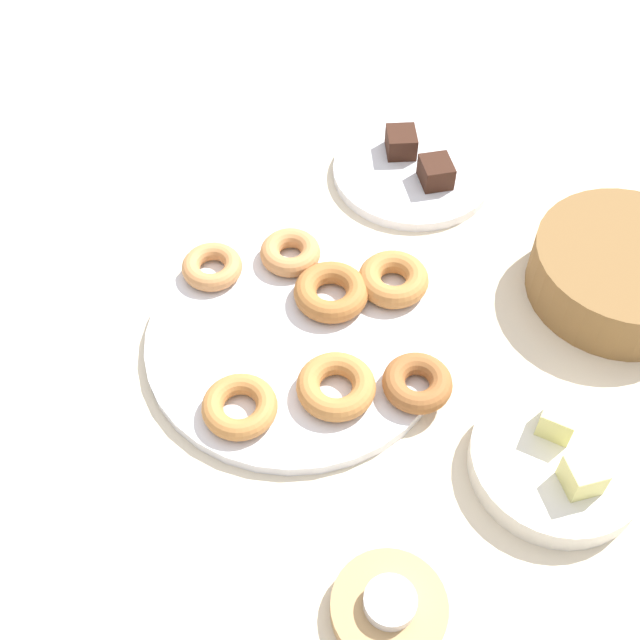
{
  "coord_description": "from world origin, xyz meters",
  "views": [
    {
      "loc": [
        0.58,
        0.04,
        0.78
      ],
      "look_at": [
        0.0,
        0.03,
        0.04
      ],
      "focal_mm": 45.33,
      "sensor_mm": 36.0,
      "label": 1
    }
  ],
  "objects_px": {
    "donut_1": "(393,279)",
    "donut_4": "(331,292)",
    "donut_0": "(212,267)",
    "donut_3": "(336,386)",
    "donut_5": "(290,253)",
    "brownie_near": "(401,142)",
    "melon_chunk_left": "(559,419)",
    "melon_chunk_right": "(583,475)",
    "donut_6": "(240,407)",
    "basket": "(622,272)",
    "cake_plate": "(413,171)",
    "donut_2": "(417,383)",
    "brownie_far": "(436,172)",
    "tealight": "(390,602)",
    "fruit_bowl": "(556,462)",
    "donut_plate": "(295,339)",
    "candle_holder": "(389,608)"
  },
  "relations": [
    {
      "from": "donut_1",
      "to": "brownie_far",
      "type": "bearing_deg",
      "value": 161.54
    },
    {
      "from": "donut_1",
      "to": "donut_5",
      "type": "bearing_deg",
      "value": -108.8
    },
    {
      "from": "donut_4",
      "to": "melon_chunk_right",
      "type": "bearing_deg",
      "value": 45.48
    },
    {
      "from": "cake_plate",
      "to": "donut_2",
      "type": "bearing_deg",
      "value": -2.33
    },
    {
      "from": "donut_1",
      "to": "donut_4",
      "type": "bearing_deg",
      "value": -73.91
    },
    {
      "from": "donut_plate",
      "to": "donut_4",
      "type": "height_order",
      "value": "donut_4"
    },
    {
      "from": "donut_3",
      "to": "candle_holder",
      "type": "distance_m",
      "value": 0.25
    },
    {
      "from": "donut_plate",
      "to": "donut_0",
      "type": "distance_m",
      "value": 0.15
    },
    {
      "from": "tealight",
      "to": "donut_1",
      "type": "bearing_deg",
      "value": 177.66
    },
    {
      "from": "donut_2",
      "to": "melon_chunk_right",
      "type": "relative_size",
      "value": 2.21
    },
    {
      "from": "donut_plate",
      "to": "melon_chunk_right",
      "type": "bearing_deg",
      "value": 56.78
    },
    {
      "from": "brownie_near",
      "to": "candle_holder",
      "type": "distance_m",
      "value": 0.66
    },
    {
      "from": "fruit_bowl",
      "to": "brownie_near",
      "type": "bearing_deg",
      "value": -163.77
    },
    {
      "from": "donut_5",
      "to": "fruit_bowl",
      "type": "height_order",
      "value": "donut_5"
    },
    {
      "from": "donut_6",
      "to": "donut_3",
      "type": "bearing_deg",
      "value": 104.91
    },
    {
      "from": "donut_3",
      "to": "cake_plate",
      "type": "distance_m",
      "value": 0.4
    },
    {
      "from": "donut_6",
      "to": "melon_chunk_left",
      "type": "xyz_separation_m",
      "value": [
        0.02,
        0.34,
        0.02
      ]
    },
    {
      "from": "donut_plate",
      "to": "melon_chunk_right",
      "type": "xyz_separation_m",
      "value": [
        0.2,
        0.3,
        0.04
      ]
    },
    {
      "from": "donut_0",
      "to": "donut_plate",
      "type": "bearing_deg",
      "value": 48.1
    },
    {
      "from": "donut_1",
      "to": "donut_4",
      "type": "xyz_separation_m",
      "value": [
        0.02,
        -0.08,
        -0.0
      ]
    },
    {
      "from": "donut_1",
      "to": "donut_3",
      "type": "height_order",
      "value": "donut_1"
    },
    {
      "from": "tealight",
      "to": "fruit_bowl",
      "type": "relative_size",
      "value": 0.27
    },
    {
      "from": "donut_5",
      "to": "brownie_near",
      "type": "bearing_deg",
      "value": 145.23
    },
    {
      "from": "donut_0",
      "to": "brownie_near",
      "type": "height_order",
      "value": "brownie_near"
    },
    {
      "from": "fruit_bowl",
      "to": "donut_0",
      "type": "bearing_deg",
      "value": -123.51
    },
    {
      "from": "brownie_far",
      "to": "melon_chunk_right",
      "type": "distance_m",
      "value": 0.49
    },
    {
      "from": "donut_0",
      "to": "donut_5",
      "type": "distance_m",
      "value": 0.1
    },
    {
      "from": "donut_4",
      "to": "brownie_near",
      "type": "distance_m",
      "value": 0.3
    },
    {
      "from": "donut_2",
      "to": "donut_3",
      "type": "relative_size",
      "value": 0.89
    },
    {
      "from": "donut_plate",
      "to": "donut_2",
      "type": "height_order",
      "value": "donut_2"
    },
    {
      "from": "donut_4",
      "to": "basket",
      "type": "relative_size",
      "value": 0.41
    },
    {
      "from": "donut_2",
      "to": "cake_plate",
      "type": "relative_size",
      "value": 0.35
    },
    {
      "from": "donut_0",
      "to": "donut_2",
      "type": "relative_size",
      "value": 0.96
    },
    {
      "from": "fruit_bowl",
      "to": "melon_chunk_left",
      "type": "bearing_deg",
      "value": 180.0
    },
    {
      "from": "donut_5",
      "to": "candle_holder",
      "type": "xyz_separation_m",
      "value": [
        0.44,
        0.11,
        -0.02
      ]
    },
    {
      "from": "donut_0",
      "to": "basket",
      "type": "distance_m",
      "value": 0.51
    },
    {
      "from": "donut_1",
      "to": "melon_chunk_left",
      "type": "relative_size",
      "value": 2.45
    },
    {
      "from": "donut_6",
      "to": "fruit_bowl",
      "type": "relative_size",
      "value": 0.45
    },
    {
      "from": "donut_0",
      "to": "donut_3",
      "type": "height_order",
      "value": "donut_3"
    },
    {
      "from": "donut_5",
      "to": "brownie_near",
      "type": "distance_m",
      "value": 0.26
    },
    {
      "from": "donut_4",
      "to": "tealight",
      "type": "bearing_deg",
      "value": 9.07
    },
    {
      "from": "brownie_far",
      "to": "melon_chunk_right",
      "type": "relative_size",
      "value": 1.3
    },
    {
      "from": "melon_chunk_left",
      "to": "basket",
      "type": "bearing_deg",
      "value": 152.2
    },
    {
      "from": "donut_4",
      "to": "tealight",
      "type": "xyz_separation_m",
      "value": [
        0.38,
        0.06,
        -0.0
      ]
    },
    {
      "from": "donut_0",
      "to": "donut_4",
      "type": "relative_size",
      "value": 0.83
    },
    {
      "from": "donut_1",
      "to": "melon_chunk_right",
      "type": "xyz_separation_m",
      "value": [
        0.28,
        0.18,
        0.02
      ]
    },
    {
      "from": "basket",
      "to": "donut_1",
      "type": "bearing_deg",
      "value": -87.21
    },
    {
      "from": "tealight",
      "to": "melon_chunk_right",
      "type": "xyz_separation_m",
      "value": [
        -0.13,
        0.2,
        0.02
      ]
    },
    {
      "from": "fruit_bowl",
      "to": "melon_chunk_right",
      "type": "distance_m",
      "value": 0.05
    },
    {
      "from": "donut_5",
      "to": "cake_plate",
      "type": "height_order",
      "value": "donut_5"
    }
  ]
}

